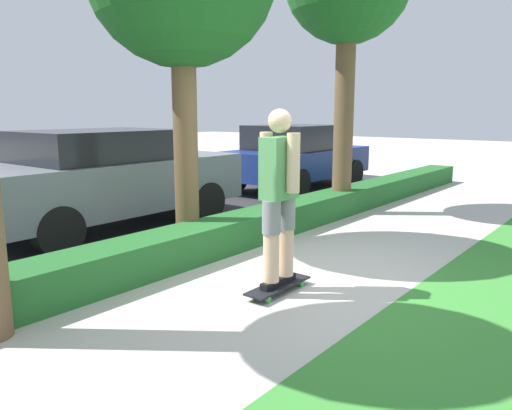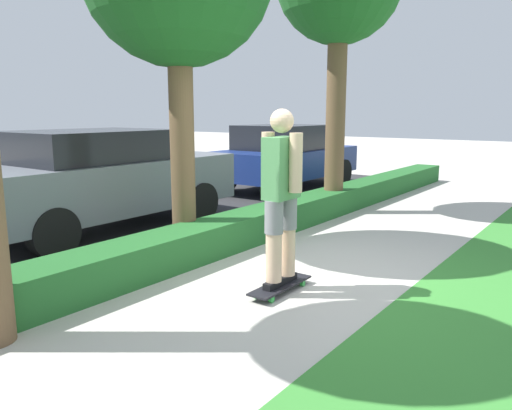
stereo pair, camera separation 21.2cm
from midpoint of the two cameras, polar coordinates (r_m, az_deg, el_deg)
ground_plane at (r=5.65m, az=7.23°, el=-8.57°), size 60.00×60.00×0.00m
street_asphalt at (r=8.53m, az=-17.60°, el=-2.38°), size 18.10×5.00×0.01m
hedge_row at (r=6.52m, az=-4.82°, el=-3.94°), size 18.10×0.60×0.43m
skateboard at (r=5.25m, az=3.74°, el=-9.23°), size 0.86×0.24×0.08m
skater_person at (r=5.00m, az=3.87°, el=1.33°), size 0.51×0.46×1.79m
parked_car_middle at (r=8.22m, az=-16.19°, el=3.08°), size 4.42×1.99×1.57m
parked_car_rear at (r=12.15m, az=5.10°, el=5.61°), size 4.06×2.01×1.54m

